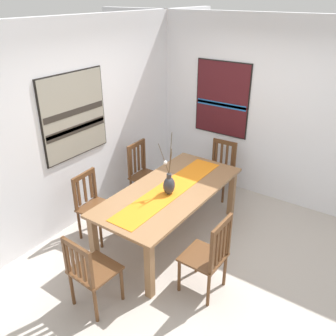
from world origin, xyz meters
The scene contains 13 objects.
ground_plane centered at (0.00, 0.00, -0.01)m, with size 6.40×6.40×0.03m, color #B2A89E.
wall_back centered at (0.00, 1.86, 1.35)m, with size 6.40×0.12×2.70m, color silver.
wall_side centered at (1.86, 0.00, 1.35)m, with size 0.12×6.40×2.70m, color silver.
dining_table centered at (0.03, 0.50, 0.64)m, with size 2.09×0.97×0.73m.
table_runner centered at (0.03, 0.50, 0.74)m, with size 1.92×0.36×0.01m, color orange.
centerpiece_vase centered at (-0.07, 0.46, 0.86)m, with size 0.17×0.18×0.76m.
chair_0 centered at (1.44, 0.53, 0.46)m, with size 0.44×0.44×0.86m.
chair_1 centered at (-0.48, 1.35, 0.46)m, with size 0.45×0.45×0.89m.
chair_2 centered at (-1.37, 0.50, 0.46)m, with size 0.44×0.44×0.87m.
chair_3 centered at (-0.52, -0.36, 0.49)m, with size 0.42×0.42×0.95m.
chair_4 centered at (0.57, 1.36, 0.48)m, with size 0.43×0.43×0.95m.
painting_on_back_wall centered at (-0.26, 1.79, 1.53)m, with size 1.03×0.05×1.09m.
painting_on_side_wall centered at (1.79, 0.75, 1.44)m, with size 0.05×0.90×1.15m.
Camera 1 is at (-3.16, -1.69, 2.95)m, focal length 38.30 mm.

